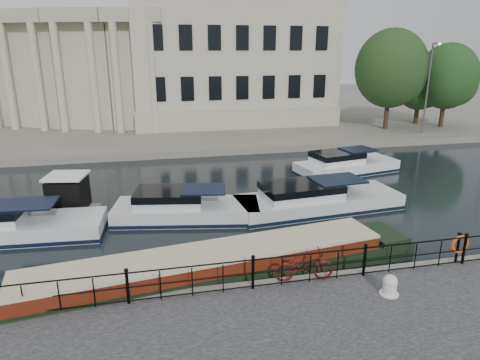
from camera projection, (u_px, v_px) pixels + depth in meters
name	position (u px, v px, depth m)	size (l,w,h in m)	color
ground_plane	(238.00, 270.00, 16.46)	(160.00, 160.00, 0.00)	black
far_bank	(172.00, 115.00, 52.75)	(120.00, 42.00, 0.55)	#6B665B
railing	(253.00, 271.00, 14.01)	(24.14, 0.14, 1.22)	black
civic_building	(162.00, 59.00, 46.54)	(53.55, 31.84, 16.85)	#ADA38C
lamp_posts	(465.00, 86.00, 39.68)	(8.24, 1.55, 8.07)	#59595B
bicycle	(304.00, 266.00, 14.56)	(0.72, 2.06, 1.08)	#4D0F0D
mooring_bollard	(390.00, 285.00, 13.76)	(0.62, 0.62, 0.70)	silver
life_ring_post	(460.00, 245.00, 15.67)	(0.72, 0.19, 1.18)	black
narrowboat	(210.00, 273.00, 15.56)	(16.77, 4.48, 1.60)	black
harbour_hut	(69.00, 197.00, 21.73)	(2.93, 2.58, 2.16)	#6B665B
cabin_cruisers	(225.00, 201.00, 22.77)	(27.90, 9.94, 1.99)	silver
trees	(417.00, 76.00, 41.42)	(12.34, 7.74, 9.46)	black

